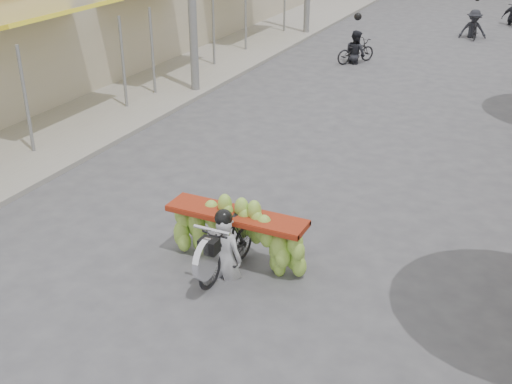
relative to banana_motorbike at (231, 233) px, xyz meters
The scene contains 4 objects.
sidewalk_left 13.16m from the banana_motorbike, 122.21° to the left, with size 4.00×60.00×0.12m, color gray.
banana_motorbike is the anchor object (origin of this frame).
bg_motorbike_a 13.77m from the banana_motorbike, 99.20° to the left, with size 1.25×1.52×1.95m.
bg_motorbike_b 19.44m from the banana_motorbike, 87.43° to the left, with size 1.17×1.68×1.95m.
Camera 1 is at (4.16, -3.94, 5.66)m, focal length 45.00 mm.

